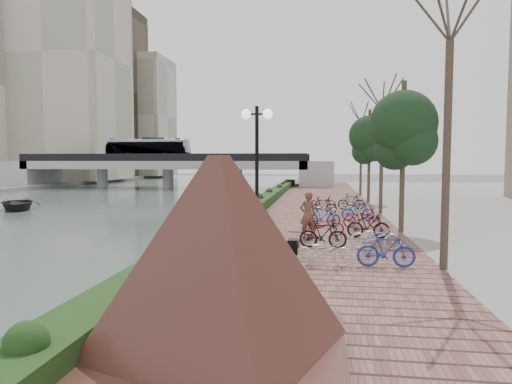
% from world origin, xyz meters
% --- Properties ---
extents(ground, '(220.00, 220.00, 0.00)m').
position_xyz_m(ground, '(0.00, 0.00, 0.00)').
color(ground, '#59595B').
rests_on(ground, ground).
extents(river_water, '(30.00, 130.00, 0.02)m').
position_xyz_m(river_water, '(-15.00, 25.00, 0.01)').
color(river_water, '#455751').
rests_on(river_water, ground).
extents(promenade, '(8.00, 75.00, 0.50)m').
position_xyz_m(promenade, '(4.00, 17.50, 0.25)').
color(promenade, brown).
rests_on(promenade, ground).
extents(hedge, '(1.10, 56.00, 0.60)m').
position_xyz_m(hedge, '(0.60, 20.00, 0.80)').
color(hedge, '#1D3513').
rests_on(hedge, promenade).
extents(chain_fence, '(0.10, 14.10, 0.70)m').
position_xyz_m(chain_fence, '(1.40, 2.00, 0.85)').
color(chain_fence, black).
rests_on(chain_fence, promenade).
extents(granite_monument, '(5.71, 5.71, 3.18)m').
position_xyz_m(granite_monument, '(2.99, -4.74, 2.11)').
color(granite_monument, '#3F1C1B').
rests_on(granite_monument, promenade).
extents(lamppost, '(1.02, 0.32, 4.82)m').
position_xyz_m(lamppost, '(2.46, 3.07, 3.98)').
color(lamppost, black).
rests_on(lamppost, promenade).
extents(motorcycle, '(0.46, 1.41, 0.88)m').
position_xyz_m(motorcycle, '(3.71, 2.26, 0.94)').
color(motorcycle, black).
rests_on(motorcycle, promenade).
extents(pedestrian, '(0.80, 0.67, 1.86)m').
position_xyz_m(pedestrian, '(4.00, 6.70, 1.43)').
color(pedestrian, brown).
rests_on(pedestrian, promenade).
extents(bicycle_parking, '(2.40, 17.32, 1.00)m').
position_xyz_m(bicycle_parking, '(5.49, 9.76, 0.97)').
color(bicycle_parking, silver).
rests_on(bicycle_parking, promenade).
extents(street_trees, '(3.20, 37.12, 6.80)m').
position_xyz_m(street_trees, '(8.00, 12.68, 3.69)').
color(street_trees, '#3A2A22').
rests_on(street_trees, promenade).
extents(bridge, '(36.00, 10.77, 6.50)m').
position_xyz_m(bridge, '(-15.54, 45.00, 3.37)').
color(bridge, '#ACACA7').
rests_on(bridge, ground).
extents(boat, '(5.03, 5.39, 0.91)m').
position_xyz_m(boat, '(-17.25, 18.54, 0.47)').
color(boat, black).
rests_on(boat, river_water).
extents(far_buildings, '(35.00, 38.00, 38.00)m').
position_xyz_m(far_buildings, '(-41.66, 65.91, 16.12)').
color(far_buildings, '#BAAC9B').
rests_on(far_buildings, far_bank).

